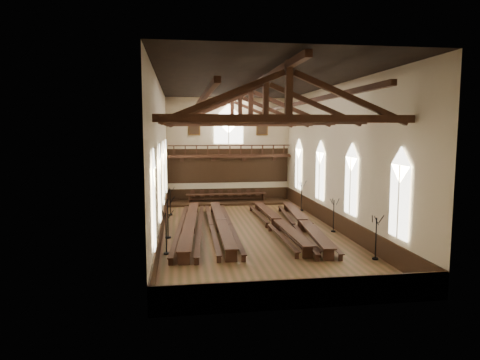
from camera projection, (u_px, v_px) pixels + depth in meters
The scene contains 21 objects.
ground at pixel (250, 231), 29.38m from camera, with size 26.00×26.00×0.00m, color brown.
room_walls at pixel (251, 137), 28.63m from camera, with size 26.00×26.00×26.00m.
wainscot_band at pixel (250, 222), 29.31m from camera, with size 12.00×26.00×1.20m.
side_windows at pixel (250, 177), 28.95m from camera, with size 11.85×19.80×4.50m.
end_window at pixel (229, 127), 41.22m from camera, with size 2.80×0.12×3.80m.
minstrels_gallery at pixel (229, 161), 41.37m from camera, with size 11.80×1.24×3.70m.
portraits at pixel (229, 128), 41.24m from camera, with size 7.75×0.09×1.45m.
roof_trusses at pixel (251, 110), 28.42m from camera, with size 11.70×25.70×2.80m.
refectory_row_a at pixel (190, 224), 28.91m from camera, with size 2.16×14.95×0.80m.
refectory_row_b at pixel (221, 223), 29.28m from camera, with size 1.74×14.76×0.79m.
refectory_row_c at pixel (277, 222), 29.80m from camera, with size 1.61×14.41×0.75m.
refectory_row_d at pixel (304, 223), 29.44m from camera, with size 2.20×14.60×0.76m.
dais at pixel (227, 202), 40.52m from camera, with size 11.40×3.08×0.21m, color black.
high_table at pixel (227, 195), 40.44m from camera, with size 7.64×1.00×0.72m.
high_chairs at pixel (226, 194), 41.18m from camera, with size 6.76×0.46×0.95m.
candelabrum_left_near at pixel (166, 241), 23.79m from camera, with size 0.67×0.77×2.49m.
candelabrum_left_mid at pixel (168, 226), 27.33m from camera, with size 0.73×0.83×2.71m.
candelabrum_left_far at pixel (170, 207), 34.72m from camera, with size 0.70×0.68×2.34m.
candelabrum_right_near at pixel (376, 246), 22.80m from camera, with size 0.65×0.74×2.40m.
candelabrum_right_mid at pixel (333, 222), 29.02m from camera, with size 0.70×0.65×2.32m.
candelabrum_right_far at pixel (301, 202), 36.62m from camera, with size 0.79×0.75×2.62m.
Camera 1 is at (-4.76, -28.39, 6.90)m, focal length 32.00 mm.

